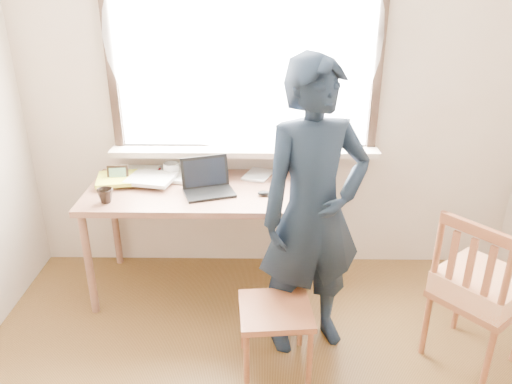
{
  "coord_description": "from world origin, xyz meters",
  "views": [
    {
      "loc": [
        -0.08,
        -1.37,
        2.08
      ],
      "look_at": [
        -0.11,
        0.95,
        1.04
      ],
      "focal_mm": 35.0,
      "sensor_mm": 36.0,
      "label": 1
    }
  ],
  "objects_px": {
    "side_chair": "(480,287)",
    "person": "(313,213)",
    "desk": "(196,200)",
    "mug_dark": "(105,196)",
    "work_chair": "(275,317)",
    "laptop": "(207,184)",
    "mug_white": "(172,169)"
  },
  "relations": [
    {
      "from": "desk",
      "to": "person",
      "type": "height_order",
      "value": "person"
    },
    {
      "from": "person",
      "to": "work_chair",
      "type": "bearing_deg",
      "value": -148.54
    },
    {
      "from": "desk",
      "to": "work_chair",
      "type": "xyz_separation_m",
      "value": [
        0.52,
        -0.79,
        -0.34
      ]
    },
    {
      "from": "desk",
      "to": "side_chair",
      "type": "xyz_separation_m",
      "value": [
        1.64,
        -0.71,
        -0.19
      ]
    },
    {
      "from": "laptop",
      "to": "work_chair",
      "type": "xyz_separation_m",
      "value": [
        0.43,
        -0.75,
        -0.47
      ]
    },
    {
      "from": "desk",
      "to": "mug_dark",
      "type": "height_order",
      "value": "mug_dark"
    },
    {
      "from": "mug_dark",
      "to": "side_chair",
      "type": "xyz_separation_m",
      "value": [
        2.16,
        -0.49,
        -0.32
      ]
    },
    {
      "from": "laptop",
      "to": "desk",
      "type": "bearing_deg",
      "value": 157.36
    },
    {
      "from": "laptop",
      "to": "work_chair",
      "type": "distance_m",
      "value": 0.99
    },
    {
      "from": "laptop",
      "to": "person",
      "type": "bearing_deg",
      "value": -38.47
    },
    {
      "from": "desk",
      "to": "laptop",
      "type": "relative_size",
      "value": 3.79
    },
    {
      "from": "desk",
      "to": "work_chair",
      "type": "bearing_deg",
      "value": -56.48
    },
    {
      "from": "desk",
      "to": "laptop",
      "type": "bearing_deg",
      "value": -22.64
    },
    {
      "from": "mug_dark",
      "to": "side_chair",
      "type": "distance_m",
      "value": 2.24
    },
    {
      "from": "work_chair",
      "to": "person",
      "type": "relative_size",
      "value": 0.25
    },
    {
      "from": "mug_dark",
      "to": "work_chair",
      "type": "height_order",
      "value": "mug_dark"
    },
    {
      "from": "laptop",
      "to": "side_chair",
      "type": "distance_m",
      "value": 1.72
    },
    {
      "from": "mug_dark",
      "to": "side_chair",
      "type": "height_order",
      "value": "side_chair"
    },
    {
      "from": "side_chair",
      "to": "desk",
      "type": "bearing_deg",
      "value": 156.61
    },
    {
      "from": "desk",
      "to": "mug_white",
      "type": "xyz_separation_m",
      "value": [
        -0.19,
        0.23,
        0.12
      ]
    },
    {
      "from": "work_chair",
      "to": "laptop",
      "type": "bearing_deg",
      "value": 119.99
    },
    {
      "from": "work_chair",
      "to": "person",
      "type": "height_order",
      "value": "person"
    },
    {
      "from": "side_chair",
      "to": "person",
      "type": "relative_size",
      "value": 0.54
    },
    {
      "from": "side_chair",
      "to": "work_chair",
      "type": "bearing_deg",
      "value": -176.12
    },
    {
      "from": "mug_white",
      "to": "side_chair",
      "type": "xyz_separation_m",
      "value": [
        1.83,
        -0.94,
        -0.32
      ]
    },
    {
      "from": "mug_white",
      "to": "side_chair",
      "type": "height_order",
      "value": "side_chair"
    },
    {
      "from": "laptop",
      "to": "mug_white",
      "type": "distance_m",
      "value": 0.38
    },
    {
      "from": "side_chair",
      "to": "person",
      "type": "distance_m",
      "value": 1.0
    },
    {
      "from": "laptop",
      "to": "person",
      "type": "distance_m",
      "value": 0.82
    },
    {
      "from": "desk",
      "to": "laptop",
      "type": "height_order",
      "value": "laptop"
    },
    {
      "from": "side_chair",
      "to": "person",
      "type": "xyz_separation_m",
      "value": [
        -0.91,
        0.17,
        0.37
      ]
    },
    {
      "from": "desk",
      "to": "laptop",
      "type": "xyz_separation_m",
      "value": [
        0.09,
        -0.04,
        0.13
      ]
    }
  ]
}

